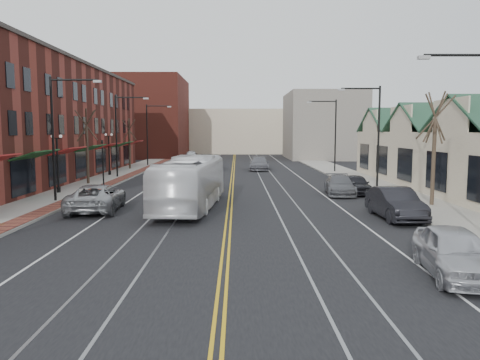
{
  "coord_description": "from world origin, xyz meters",
  "views": [
    {
      "loc": [
        0.44,
        -14.5,
        4.72
      ],
      "look_at": [
        0.61,
        11.14,
        2.0
      ],
      "focal_mm": 35.0,
      "sensor_mm": 36.0,
      "label": 1
    }
  ],
  "objects_px": {
    "parked_suv": "(97,198)",
    "parked_car_a": "(455,252)",
    "parked_car_b": "(395,204)",
    "parked_car_c": "(340,185)",
    "parked_car_d": "(356,184)",
    "transit_bus": "(191,183)"
  },
  "relations": [
    {
      "from": "parked_car_a",
      "to": "parked_car_b",
      "type": "distance_m",
      "value": 9.95
    },
    {
      "from": "parked_car_c",
      "to": "transit_bus",
      "type": "bearing_deg",
      "value": -143.56
    },
    {
      "from": "parked_car_b",
      "to": "parked_car_c",
      "type": "bearing_deg",
      "value": 93.71
    },
    {
      "from": "parked_car_b",
      "to": "parked_car_d",
      "type": "distance_m",
      "value": 9.88
    },
    {
      "from": "parked_car_c",
      "to": "parked_suv",
      "type": "bearing_deg",
      "value": -150.36
    },
    {
      "from": "parked_suv",
      "to": "parked_car_b",
      "type": "height_order",
      "value": "parked_car_b"
    },
    {
      "from": "parked_car_b",
      "to": "parked_car_d",
      "type": "height_order",
      "value": "parked_car_b"
    },
    {
      "from": "transit_bus",
      "to": "parked_car_d",
      "type": "bearing_deg",
      "value": -145.95
    },
    {
      "from": "parked_car_a",
      "to": "parked_car_c",
      "type": "bearing_deg",
      "value": 96.15
    },
    {
      "from": "parked_car_a",
      "to": "parked_car_d",
      "type": "bearing_deg",
      "value": 92.45
    },
    {
      "from": "parked_car_c",
      "to": "parked_car_d",
      "type": "height_order",
      "value": "parked_car_d"
    },
    {
      "from": "parked_suv",
      "to": "parked_car_d",
      "type": "distance_m",
      "value": 18.58
    },
    {
      "from": "parked_suv",
      "to": "parked_car_c",
      "type": "relative_size",
      "value": 1.17
    },
    {
      "from": "parked_suv",
      "to": "parked_car_b",
      "type": "bearing_deg",
      "value": 167.29
    },
    {
      "from": "transit_bus",
      "to": "parked_suv",
      "type": "xyz_separation_m",
      "value": [
        -5.45,
        -0.83,
        -0.77
      ]
    },
    {
      "from": "parked_suv",
      "to": "parked_car_a",
      "type": "relative_size",
      "value": 1.22
    },
    {
      "from": "parked_car_a",
      "to": "parked_car_d",
      "type": "height_order",
      "value": "parked_car_a"
    },
    {
      "from": "parked_car_c",
      "to": "parked_car_b",
      "type": "bearing_deg",
      "value": -78.49
    },
    {
      "from": "parked_car_a",
      "to": "parked_car_d",
      "type": "xyz_separation_m",
      "value": [
        1.8,
        19.72,
        -0.08
      ]
    },
    {
      "from": "parked_car_b",
      "to": "parked_car_c",
      "type": "relative_size",
      "value": 1.03
    },
    {
      "from": "parked_suv",
      "to": "parked_car_c",
      "type": "bearing_deg",
      "value": -160.43
    },
    {
      "from": "parked_suv",
      "to": "parked_car_c",
      "type": "distance_m",
      "value": 17.23
    }
  ]
}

